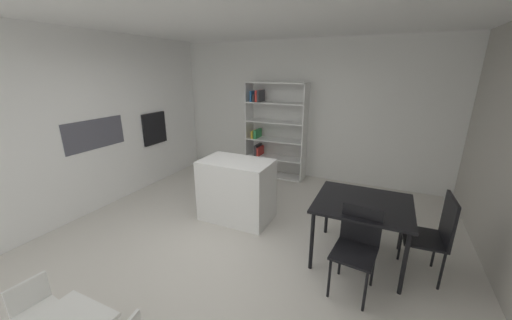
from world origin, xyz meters
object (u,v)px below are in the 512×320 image
at_px(child_chair_left, 37,310).
at_px(dining_chair_window_side, 436,231).
at_px(kitchen_island, 237,190).
at_px(dining_chair_near, 357,242).
at_px(open_bookshelf, 271,132).
at_px(built_in_oven, 154,128).
at_px(dining_table, 363,208).

bearing_deg(child_chair_left, dining_chair_window_side, -46.71).
height_order(kitchen_island, dining_chair_near, kitchen_island).
distance_m(open_bookshelf, dining_chair_window_side, 3.61).
xyz_separation_m(built_in_oven, dining_chair_near, (4.02, -1.46, -0.57)).
distance_m(kitchen_island, child_chair_left, 2.61).
xyz_separation_m(kitchen_island, dining_chair_near, (1.82, -0.77, 0.06)).
distance_m(child_chair_left, dining_chair_near, 2.90).
relative_size(child_chair_left, dining_chair_near, 0.66).
relative_size(child_chair_left, dining_chair_window_side, 0.60).
height_order(child_chair_left, dining_chair_window_side, dining_chair_window_side).
xyz_separation_m(child_chair_left, dining_table, (2.26, 2.30, 0.34)).
relative_size(built_in_oven, dining_chair_near, 0.70).
relative_size(child_chair_left, dining_table, 0.55).
bearing_deg(dining_chair_window_side, open_bookshelf, -132.05).
bearing_deg(child_chair_left, dining_table, -38.67).
bearing_deg(dining_chair_near, dining_table, 97.61).
bearing_deg(child_chair_left, open_bookshelf, 3.25).
distance_m(built_in_oven, open_bookshelf, 2.35).
xyz_separation_m(kitchen_island, dining_chair_window_side, (2.56, -0.26, 0.10)).
distance_m(open_bookshelf, dining_chair_near, 3.47).
bearing_deg(open_bookshelf, dining_chair_near, -53.10).
height_order(built_in_oven, child_chair_left, built_in_oven).
bearing_deg(kitchen_island, dining_chair_near, -23.02).
relative_size(open_bookshelf, dining_chair_near, 2.23).
bearing_deg(kitchen_island, child_chair_left, -100.06).
relative_size(built_in_oven, dining_table, 0.58).
relative_size(dining_chair_window_side, dining_chair_near, 1.10).
xyz_separation_m(child_chair_left, dining_chair_near, (2.27, 1.80, 0.19)).
distance_m(kitchen_island, dining_table, 1.84).
bearing_deg(built_in_oven, dining_chair_near, -19.95).
distance_m(dining_table, dining_chair_near, 0.53).
bearing_deg(dining_chair_near, child_chair_left, -135.31).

